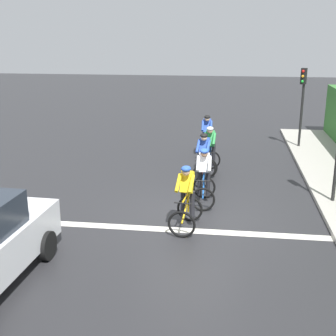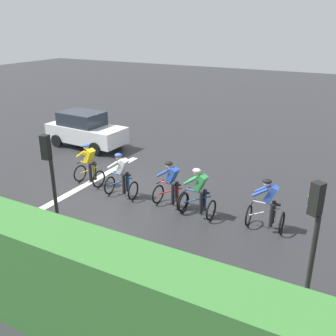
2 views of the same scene
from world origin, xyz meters
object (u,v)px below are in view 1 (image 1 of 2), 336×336
object	(u,v)px
cyclist_lead	(207,137)
traffic_light_far_junction	(302,96)
cyclist_trailing	(186,199)
cyclist_mid	(204,159)
cyclist_second	(210,151)
cyclist_fourth	(204,177)

from	to	relation	value
cyclist_lead	traffic_light_far_junction	world-z (taller)	traffic_light_far_junction
cyclist_trailing	traffic_light_far_junction	xyz separation A→B (m)	(3.91, 8.64, 1.43)
cyclist_mid	cyclist_second	bearing A→B (deg)	82.72
cyclist_lead	cyclist_mid	size ratio (longest dim) A/B	1.00
cyclist_mid	cyclist_trailing	size ratio (longest dim) A/B	1.00
cyclist_mid	traffic_light_far_junction	bearing A→B (deg)	53.25
cyclist_second	cyclist_fourth	xyz separation A→B (m)	(-0.03, -3.03, 0.00)
cyclist_fourth	cyclist_trailing	xyz separation A→B (m)	(-0.33, -1.75, 0.00)
cyclist_mid	cyclist_fourth	distance (m)	1.95
traffic_light_far_junction	cyclist_fourth	bearing A→B (deg)	-117.49
cyclist_second	cyclist_fourth	world-z (taller)	same
cyclist_trailing	cyclist_second	bearing A→B (deg)	85.68
traffic_light_far_junction	cyclist_mid	bearing A→B (deg)	-126.75
cyclist_lead	cyclist_fourth	bearing A→B (deg)	-88.04
cyclist_lead	cyclist_second	size ratio (longest dim) A/B	1.00
cyclist_lead	cyclist_second	xyz separation A→B (m)	(0.21, -2.18, 0.00)
traffic_light_far_junction	cyclist_lead	bearing A→B (deg)	-156.00
cyclist_trailing	cyclist_mid	bearing A→B (deg)	86.55
traffic_light_far_junction	cyclist_second	bearing A→B (deg)	-132.64
cyclist_second	cyclist_mid	bearing A→B (deg)	-97.28
cyclist_lead	cyclist_fourth	world-z (taller)	same
cyclist_second	traffic_light_far_junction	xyz separation A→B (m)	(3.55, 3.86, 1.43)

